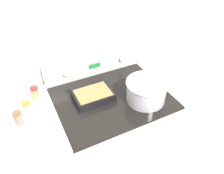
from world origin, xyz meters
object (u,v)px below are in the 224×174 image
at_px(ladle, 163,86).
at_px(spice_jar_brown_cap, 18,118).
at_px(spice_jar_orange_cap, 28,109).
at_px(mixing_bowl, 146,90).
at_px(spice_jar_red_cap, 35,93).
at_px(spice_jar_white_cap, 7,127).
at_px(casserole_dish, 93,95).

height_order(ladle, spice_jar_brown_cap, spice_jar_brown_cap).
xyz_separation_m(ladle, spice_jar_orange_cap, (-0.95, 0.14, 0.04)).
relative_size(mixing_bowl, spice_jar_red_cap, 2.97).
relative_size(spice_jar_orange_cap, spice_jar_brown_cap, 1.26).
bearing_deg(spice_jar_brown_cap, spice_jar_white_cap, -142.69).
relative_size(ladle, spice_jar_brown_cap, 3.36).
bearing_deg(spice_jar_white_cap, casserole_dish, 7.88).
distance_m(ladle, spice_jar_red_cap, 0.92).
height_order(casserole_dish, spice_jar_brown_cap, spice_jar_brown_cap).
height_order(spice_jar_orange_cap, spice_jar_brown_cap, spice_jar_orange_cap).
relative_size(spice_jar_red_cap, spice_jar_orange_cap, 0.81).
bearing_deg(spice_jar_red_cap, spice_jar_white_cap, -129.91).
relative_size(casserole_dish, spice_jar_brown_cap, 2.85).
bearing_deg(ladle, spice_jar_brown_cap, 174.08).
xyz_separation_m(spice_jar_red_cap, spice_jar_brown_cap, (-0.14, -0.19, -0.00)).
xyz_separation_m(casserole_dish, spice_jar_red_cap, (-0.36, 0.17, 0.03)).
distance_m(spice_jar_orange_cap, spice_jar_white_cap, 0.16).
distance_m(spice_jar_red_cap, spice_jar_orange_cap, 0.17).
bearing_deg(spice_jar_brown_cap, spice_jar_red_cap, 54.52).
relative_size(casserole_dish, ladle, 0.85).
bearing_deg(spice_jar_orange_cap, spice_jar_white_cap, -146.39).
bearing_deg(casserole_dish, spice_jar_red_cap, 155.35).
bearing_deg(ladle, mixing_bowl, -166.80).
bearing_deg(spice_jar_red_cap, spice_jar_orange_cap, -114.87).
xyz_separation_m(ladle, spice_jar_white_cap, (-1.08, 0.05, 0.04)).
bearing_deg(casserole_dish, spice_jar_orange_cap, 178.79).
relative_size(spice_jar_red_cap, spice_jar_brown_cap, 1.02).
relative_size(mixing_bowl, spice_jar_white_cap, 2.59).
xyz_separation_m(casserole_dish, spice_jar_brown_cap, (-0.50, -0.03, 0.03)).
relative_size(casserole_dish, spice_jar_white_cap, 2.44).
distance_m(ladle, spice_jar_orange_cap, 0.96).
bearing_deg(casserole_dish, ladle, -14.65).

